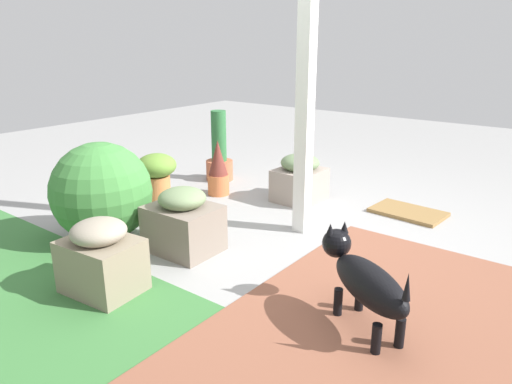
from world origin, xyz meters
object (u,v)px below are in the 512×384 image
object	(u,v)px
stone_planter_nearest	(300,179)
stone_planter_mid	(183,222)
terracotta_pot_tall	(219,156)
dog	(364,279)
terracotta_pot_broad	(157,173)
porch_pillar	(306,76)
stone_planter_far	(101,258)
round_shrub	(102,192)
terracotta_pot_spiky	(218,169)
doormat	(408,212)

from	to	relation	value
stone_planter_nearest	stone_planter_mid	distance (m)	1.40
terracotta_pot_tall	dog	distance (m)	2.83
terracotta_pot_tall	terracotta_pot_broad	xyz separation A→B (m)	(-0.03, 0.86, 0.01)
stone_planter_mid	terracotta_pot_broad	distance (m)	1.12
porch_pillar	terracotta_pot_tall	size ratio (longest dim) A/B	3.21
stone_planter_nearest	terracotta_pot_broad	bearing A→B (deg)	38.83
porch_pillar	dog	xyz separation A→B (m)	(-0.94, 0.91, -0.88)
stone_planter_far	porch_pillar	bearing A→B (deg)	-105.65
round_shrub	terracotta_pot_broad	xyz separation A→B (m)	(0.34, -0.80, -0.09)
terracotta_pot_spiky	dog	size ratio (longest dim) A/B	0.81
terracotta_pot_broad	round_shrub	bearing A→B (deg)	112.72
round_shrub	terracotta_pot_spiky	size ratio (longest dim) A/B	1.39
stone_planter_nearest	doormat	distance (m)	0.98
porch_pillar	doormat	bearing A→B (deg)	-121.52
porch_pillar	stone_planter_mid	world-z (taller)	porch_pillar
terracotta_pot_broad	dog	world-z (taller)	dog
porch_pillar	terracotta_pot_broad	bearing A→B (deg)	8.38
stone_planter_nearest	terracotta_pot_broad	xyz separation A→B (m)	(0.99, 0.80, 0.06)
stone_planter_nearest	stone_planter_far	xyz separation A→B (m)	(0.02, 2.08, 0.00)
stone_planter_mid	doormat	xyz separation A→B (m)	(-0.97, -1.65, -0.19)
stone_planter_nearest	terracotta_pot_spiky	xyz separation A→B (m)	(0.70, 0.32, 0.04)
porch_pillar	stone_planter_nearest	distance (m)	1.19
terracotta_pot_spiky	round_shrub	bearing A→B (deg)	91.86
porch_pillar	stone_planter_far	distance (m)	1.81
stone_planter_nearest	stone_planter_mid	xyz separation A→B (m)	(0.05, 1.40, 0.00)
stone_planter_nearest	stone_planter_far	size ratio (longest dim) A/B	0.95
stone_planter_nearest	dog	world-z (taller)	dog
stone_planter_nearest	terracotta_pot_broad	world-z (taller)	terracotta_pot_broad
stone_planter_nearest	round_shrub	world-z (taller)	round_shrub
stone_planter_mid	stone_planter_nearest	bearing A→B (deg)	-92.16
stone_planter_far	dog	bearing A→B (deg)	-157.16
terracotta_pot_tall	dog	size ratio (longest dim) A/B	1.12
porch_pillar	terracotta_pot_tall	world-z (taller)	porch_pillar
stone_planter_far	terracotta_pot_tall	size ratio (longest dim) A/B	0.64
stone_planter_far	terracotta_pot_broad	size ratio (longest dim) A/B	1.04
round_shrub	terracotta_pot_spiky	bearing A→B (deg)	-88.14
porch_pillar	terracotta_pot_tall	bearing A→B (deg)	-24.78
terracotta_pot_broad	doormat	distance (m)	2.20
stone_planter_nearest	round_shrub	xyz separation A→B (m)	(0.66, 1.61, 0.15)
round_shrub	doormat	xyz separation A→B (m)	(-1.58, -1.86, -0.34)
porch_pillar	dog	world-z (taller)	porch_pillar
stone_planter_nearest	doormat	bearing A→B (deg)	-164.49
stone_planter_nearest	round_shrub	size ratio (longest dim) A/B	0.61
dog	doormat	world-z (taller)	dog
terracotta_pot_broad	stone_planter_nearest	bearing A→B (deg)	-141.17
round_shrub	stone_planter_far	bearing A→B (deg)	143.60
stone_planter_nearest	dog	bearing A→B (deg)	131.50
stone_planter_far	terracotta_pot_spiky	bearing A→B (deg)	-68.80
round_shrub	terracotta_pot_broad	world-z (taller)	round_shrub
stone_planter_far	round_shrub	distance (m)	0.81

